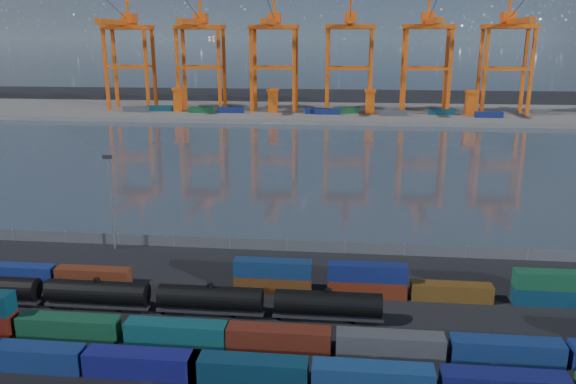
# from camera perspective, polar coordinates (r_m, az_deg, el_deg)

# --- Properties ---
(ground) EXTENTS (700.00, 700.00, 0.00)m
(ground) POSITION_cam_1_polar(r_m,az_deg,el_deg) (72.14, -2.57, -14.06)
(ground) COLOR black
(ground) RESTS_ON ground
(harbor_water) EXTENTS (700.00, 700.00, 0.00)m
(harbor_water) POSITION_cam_1_polar(r_m,az_deg,el_deg) (171.10, 2.64, 3.37)
(harbor_water) COLOR #303B46
(harbor_water) RESTS_ON ground
(far_quay) EXTENTS (700.00, 70.00, 2.00)m
(far_quay) POSITION_cam_1_polar(r_m,az_deg,el_deg) (274.46, 3.98, 8.08)
(far_quay) COLOR #514F4C
(far_quay) RESTS_ON ground
(container_row_south) EXTENTS (140.94, 2.56, 5.47)m
(container_row_south) POSITION_cam_1_polar(r_m,az_deg,el_deg) (69.16, -22.79, -14.88)
(container_row_south) COLOR #37393C
(container_row_south) RESTS_ON ground
(container_row_mid) EXTENTS (141.52, 2.52, 5.37)m
(container_row_mid) POSITION_cam_1_polar(r_m,az_deg,el_deg) (69.77, -9.44, -13.71)
(container_row_mid) COLOR #464A4C
(container_row_mid) RESTS_ON ground
(container_row_north) EXTENTS (140.53, 2.27, 4.83)m
(container_row_north) POSITION_cam_1_polar(r_m,az_deg,el_deg) (81.14, 6.13, -9.14)
(container_row_north) COLOR navy
(container_row_north) RESTS_ON ground
(tanker_string) EXTENTS (91.81, 3.07, 4.40)m
(tanker_string) POSITION_cam_1_polar(r_m,az_deg,el_deg) (84.33, -23.62, -9.20)
(tanker_string) COLOR black
(tanker_string) RESTS_ON ground
(waterfront_fence) EXTENTS (160.12, 0.12, 2.20)m
(waterfront_fence) POSITION_cam_1_polar(r_m,az_deg,el_deg) (96.94, -0.12, -5.45)
(waterfront_fence) COLOR #595B5E
(waterfront_fence) RESTS_ON ground
(yard_light_mast) EXTENTS (1.60, 0.40, 16.60)m
(yard_light_mast) POSITION_cam_1_polar(r_m,az_deg,el_deg) (100.11, -17.59, -0.51)
(yard_light_mast) COLOR slate
(yard_light_mast) RESTS_ON ground
(gantry_cranes) EXTENTS (197.57, 43.33, 58.67)m
(gantry_cranes) POSITION_cam_1_polar(r_m,az_deg,el_deg) (266.13, 2.39, 15.43)
(gantry_cranes) COLOR #E0530F
(gantry_cranes) RESTS_ON ground
(quay_containers) EXTENTS (172.58, 10.99, 2.60)m
(quay_containers) POSITION_cam_1_polar(r_m,az_deg,el_deg) (260.40, 1.42, 8.23)
(quay_containers) COLOR navy
(quay_containers) RESTS_ON far_quay
(straddle_carriers) EXTENTS (140.00, 7.00, 11.10)m
(straddle_carriers) POSITION_cam_1_polar(r_m,az_deg,el_deg) (263.85, 3.37, 9.29)
(straddle_carriers) COLOR #E0530F
(straddle_carriers) RESTS_ON far_quay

